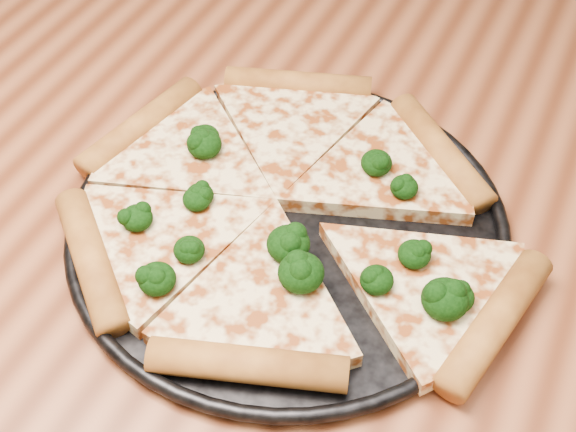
% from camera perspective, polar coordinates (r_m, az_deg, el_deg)
% --- Properties ---
extents(dining_table, '(1.20, 0.90, 0.75)m').
position_cam_1_polar(dining_table, '(0.73, -4.20, -2.24)').
color(dining_table, brown).
rests_on(dining_table, ground).
extents(pizza_pan, '(0.35, 0.35, 0.02)m').
position_cam_1_polar(pizza_pan, '(0.61, 0.00, -0.52)').
color(pizza_pan, black).
rests_on(pizza_pan, dining_table).
extents(pizza, '(0.39, 0.35, 0.03)m').
position_cam_1_polar(pizza, '(0.61, -0.30, 0.78)').
color(pizza, beige).
rests_on(pizza, pizza_pan).
extents(broccoli_florets, '(0.27, 0.20, 0.03)m').
position_cam_1_polar(broccoli_florets, '(0.58, 0.73, -1.32)').
color(broccoli_florets, black).
rests_on(broccoli_florets, pizza).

